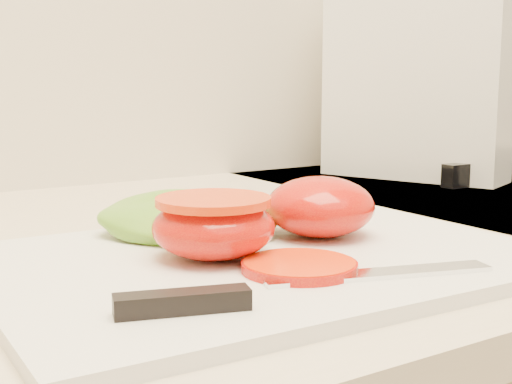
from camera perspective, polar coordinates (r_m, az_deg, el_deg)
cutting_board at (r=0.53m, az=0.59°, el=-5.47°), size 0.41×0.30×0.01m
tomato_half_dome at (r=0.59m, az=5.15°, el=-1.16°), size 0.09×0.09×0.05m
tomato_half_cut at (r=0.51m, az=-3.42°, el=-2.64°), size 0.09×0.09×0.04m
tomato_slice_0 at (r=0.48m, az=3.48°, el=-5.94°), size 0.08×0.08×0.01m
lettuce_leaf_0 at (r=0.59m, az=-5.05°, el=-2.04°), size 0.19×0.17×0.03m
knife at (r=0.43m, az=0.93°, el=-7.82°), size 0.26×0.07×0.01m
appliance at (r=1.06m, az=14.01°, el=9.52°), size 0.28×0.31×0.30m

